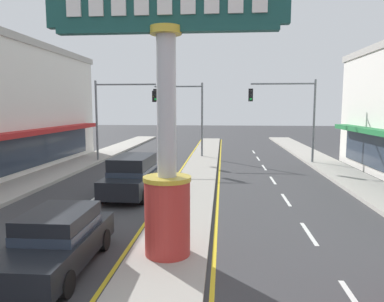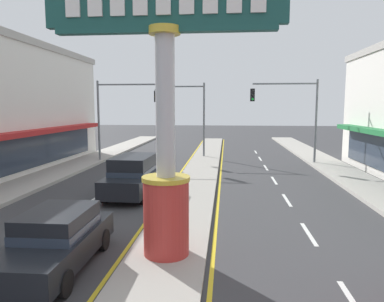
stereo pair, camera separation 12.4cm
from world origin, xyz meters
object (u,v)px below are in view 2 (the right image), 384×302
object	(u,v)px
traffic_light_left_side	(121,107)
traffic_light_median_far	(186,107)
sedan_near_left_lane	(56,239)
traffic_light_right_side	(292,107)
suv_mid_left_lane	(133,175)
district_sign	(165,127)

from	to	relation	value
traffic_light_left_side	traffic_light_median_far	distance (m)	5.52
sedan_near_left_lane	traffic_light_median_far	bearing A→B (deg)	87.16
traffic_light_right_side	suv_mid_left_lane	xyz separation A→B (m)	(-9.12, -10.31, -3.26)
district_sign	traffic_light_median_far	world-z (taller)	district_sign
sedan_near_left_lane	suv_mid_left_lane	distance (m)	7.82
traffic_light_right_side	traffic_light_median_far	world-z (taller)	same
district_sign	traffic_light_right_side	world-z (taller)	district_sign
traffic_light_median_far	suv_mid_left_lane	bearing A→B (deg)	-94.52
traffic_light_left_side	traffic_light_median_far	bearing A→B (deg)	33.04
district_sign	sedan_near_left_lane	bearing A→B (deg)	-162.70
traffic_light_median_far	district_sign	bearing A→B (deg)	-85.09
district_sign	traffic_light_left_side	world-z (taller)	district_sign
sedan_near_left_lane	suv_mid_left_lane	world-z (taller)	suv_mid_left_lane
traffic_light_left_side	sedan_near_left_lane	world-z (taller)	traffic_light_left_side
traffic_light_left_side	suv_mid_left_lane	size ratio (longest dim) A/B	1.33
traffic_light_left_side	suv_mid_left_lane	world-z (taller)	traffic_light_left_side
traffic_light_right_side	sedan_near_left_lane	bearing A→B (deg)	-116.70
traffic_light_left_side	traffic_light_median_far	world-z (taller)	same
traffic_light_right_side	traffic_light_median_far	size ratio (longest dim) A/B	1.00
traffic_light_left_side	sedan_near_left_lane	bearing A→B (deg)	-78.71
traffic_light_left_side	sedan_near_left_lane	xyz separation A→B (m)	(3.58, -17.96, -3.46)
district_sign	traffic_light_median_far	bearing A→B (deg)	94.91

